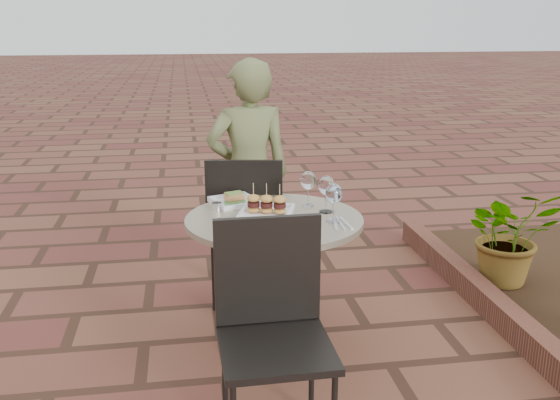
{
  "coord_description": "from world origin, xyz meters",
  "views": [
    {
      "loc": [
        -0.16,
        -2.69,
        1.69
      ],
      "look_at": [
        0.31,
        0.28,
        0.82
      ],
      "focal_mm": 40.0,
      "sensor_mm": 36.0,
      "label": 1
    }
  ],
  "objects": [
    {
      "name": "chair_near",
      "position": [
        0.16,
        -0.43,
        0.55
      ],
      "size": [
        0.45,
        0.45,
        0.93
      ],
      "rotation": [
        0.0,
        0.0,
        0.02
      ],
      "color": "black",
      "rests_on": "ground"
    },
    {
      "name": "wine_glass_far",
      "position": [
        0.56,
        0.33,
        0.87
      ],
      "size": [
        0.08,
        0.08,
        0.19
      ],
      "color": "white",
      "rests_on": "cafe_table"
    },
    {
      "name": "cutlery_set",
      "position": [
        0.58,
        0.13,
        0.73
      ],
      "size": [
        0.1,
        0.23,
        0.0
      ],
      "primitive_type": null,
      "rotation": [
        0.0,
        0.0,
        -0.01
      ],
      "color": "silver",
      "rests_on": "cafe_table"
    },
    {
      "name": "chair_far",
      "position": [
        0.19,
        0.84,
        0.55
      ],
      "size": [
        0.5,
        0.5,
        0.93
      ],
      "rotation": [
        0.0,
        0.0,
        2.99
      ],
      "color": "black",
      "rests_on": "ground"
    },
    {
      "name": "plate_salmon",
      "position": [
        0.1,
        0.56,
        0.75
      ],
      "size": [
        0.29,
        0.29,
        0.06
      ],
      "rotation": [
        0.0,
        0.0,
        0.35
      ],
      "color": "white",
      "rests_on": "cafe_table"
    },
    {
      "name": "diner",
      "position": [
        0.24,
        1.14,
        0.74
      ],
      "size": [
        0.56,
        0.4,
        1.47
      ],
      "primitive_type": "imported",
      "rotation": [
        0.0,
        0.0,
        3.22
      ],
      "color": "brown",
      "rests_on": "ground"
    },
    {
      "name": "planter_curb",
      "position": [
        1.6,
        0.3,
        0.07
      ],
      "size": [
        0.12,
        3.0,
        0.15
      ],
      "primitive_type": "cube",
      "color": "brown",
      "rests_on": "ground"
    },
    {
      "name": "wine_glass_mid",
      "position": [
        0.49,
        0.46,
        0.86
      ],
      "size": [
        0.08,
        0.08,
        0.19
      ],
      "color": "white",
      "rests_on": "cafe_table"
    },
    {
      "name": "cafe_table",
      "position": [
        0.28,
        0.28,
        0.48
      ],
      "size": [
        0.9,
        0.9,
        0.73
      ],
      "color": "gray",
      "rests_on": "ground"
    },
    {
      "name": "ground",
      "position": [
        0.0,
        0.0,
        0.0
      ],
      "size": [
        60.0,
        60.0,
        0.0
      ],
      "primitive_type": "plane",
      "color": "brown",
      "rests_on": "ground"
    },
    {
      "name": "plate_tuna",
      "position": [
        0.28,
        0.01,
        0.74
      ],
      "size": [
        0.3,
        0.3,
        0.03
      ],
      "rotation": [
        0.0,
        0.0,
        0.3
      ],
      "color": "white",
      "rests_on": "cafe_table"
    },
    {
      "name": "steel_ramekin",
      "position": [
        -0.0,
        0.46,
        0.75
      ],
      "size": [
        0.06,
        0.06,
        0.04
      ],
      "primitive_type": "cylinder",
      "rotation": [
        0.0,
        0.0,
        0.21
      ],
      "color": "silver",
      "rests_on": "cafe_table"
    },
    {
      "name": "plate_sliders",
      "position": [
        0.24,
        0.32,
        0.77
      ],
      "size": [
        0.33,
        0.33,
        0.17
      ],
      "rotation": [
        0.0,
        0.0,
        -0.31
      ],
      "color": "white",
      "rests_on": "cafe_table"
    },
    {
      "name": "wine_glass_right",
      "position": [
        0.56,
        0.17,
        0.87
      ],
      "size": [
        0.08,
        0.08,
        0.19
      ],
      "color": "white",
      "rests_on": "cafe_table"
    },
    {
      "name": "potted_plant_a",
      "position": [
        1.86,
        0.77,
        0.38
      ],
      "size": [
        0.6,
        0.53,
        0.64
      ],
      "primitive_type": "imported",
      "rotation": [
        0.0,
        0.0,
        -0.06
      ],
      "color": "#33662D",
      "rests_on": "mulch_bed"
    }
  ]
}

